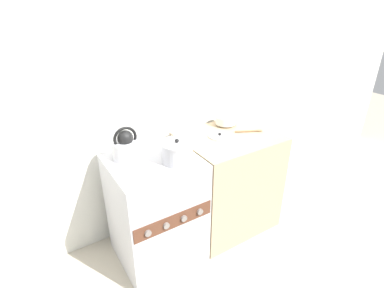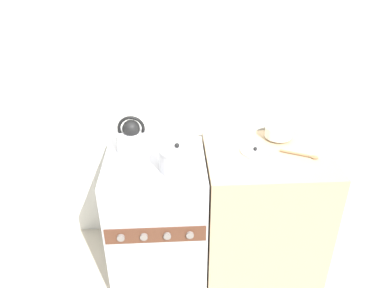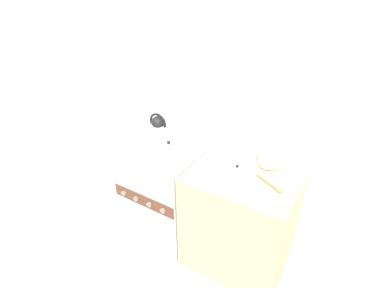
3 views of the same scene
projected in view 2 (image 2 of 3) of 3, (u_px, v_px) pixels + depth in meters
The scene contains 8 objects.
wall_back at pixel (153, 76), 2.42m from camera, with size 7.00×0.06×2.50m.
stove at pixel (158, 216), 2.46m from camera, with size 0.61×0.60×0.87m.
counter at pixel (262, 209), 2.52m from camera, with size 0.77×0.63×0.87m.
kettle at pixel (132, 138), 2.31m from camera, with size 0.24×0.20×0.24m.
cooking_pot at pixel (177, 158), 2.13m from camera, with size 0.22×0.22×0.17m.
enamel_bowl at pixel (278, 132), 2.46m from camera, with size 0.17×0.17×0.09m.
loose_pot_lid at pixel (255, 151), 2.33m from camera, with size 0.18×0.18×0.03m.
wooden_spoon at pixel (302, 155), 2.28m from camera, with size 0.22×0.13×0.02m.
Camera 2 is at (0.12, -1.63, 2.06)m, focal length 35.00 mm.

